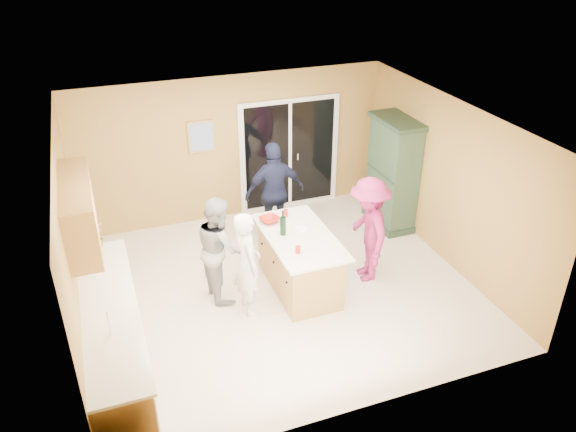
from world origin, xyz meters
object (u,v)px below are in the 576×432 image
object	(u,v)px
green_hutch	(393,174)
woman_grey	(219,248)
woman_magenta	(368,230)
woman_navy	(275,192)
woman_white	(247,263)
kitchen_island	(299,263)

from	to	relation	value
green_hutch	woman_grey	bearing A→B (deg)	-162.96
green_hutch	woman_magenta	world-z (taller)	green_hutch
green_hutch	woman_grey	size ratio (longest dim) A/B	1.25
green_hutch	woman_grey	distance (m)	3.51
woman_navy	woman_magenta	bearing A→B (deg)	119.36
woman_white	woman_grey	world-z (taller)	woman_grey
kitchen_island	woman_navy	xyz separation A→B (m)	(0.14, 1.49, 0.45)
kitchen_island	woman_grey	world-z (taller)	woman_grey
green_hutch	woman_white	size ratio (longest dim) A/B	1.27
green_hutch	woman_navy	xyz separation A→B (m)	(-2.09, 0.22, -0.09)
woman_navy	woman_magenta	world-z (taller)	woman_navy
green_hutch	woman_magenta	size ratio (longest dim) A/B	1.19
kitchen_island	green_hutch	world-z (taller)	green_hutch
woman_magenta	woman_white	bearing A→B (deg)	-75.41
woman_magenta	green_hutch	bearing A→B (deg)	149.31
woman_grey	woman_navy	size ratio (longest dim) A/B	0.90
woman_white	woman_grey	bearing A→B (deg)	26.33
green_hutch	woman_magenta	bearing A→B (deg)	-130.56
kitchen_island	green_hutch	distance (m)	2.62
kitchen_island	green_hutch	bearing A→B (deg)	29.43
woman_grey	kitchen_island	bearing A→B (deg)	-107.68
kitchen_island	woman_magenta	bearing A→B (deg)	-5.37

